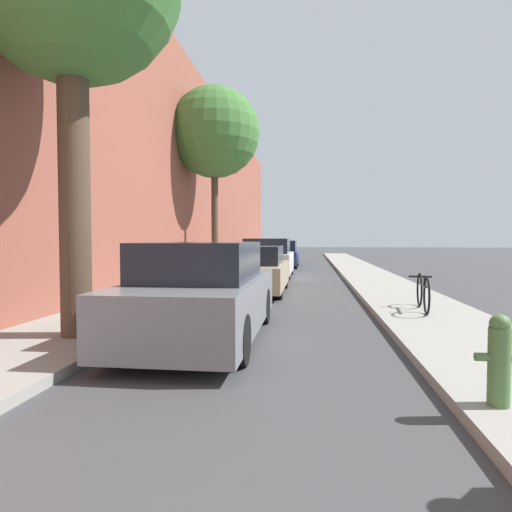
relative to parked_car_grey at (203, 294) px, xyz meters
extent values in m
plane|color=#3D3D3F|center=(0.87, 8.23, -0.68)|extent=(120.00, 120.00, 0.00)
cube|color=gray|center=(-2.03, 8.23, -0.62)|extent=(2.00, 52.00, 0.12)
cube|color=gray|center=(3.77, 8.23, -0.62)|extent=(2.00, 52.00, 0.12)
cube|color=brown|center=(-3.38, 8.23, 3.48)|extent=(0.70, 52.00, 8.31)
cylinder|color=black|center=(-0.73, 1.33, -0.37)|extent=(0.22, 0.61, 0.61)
cylinder|color=black|center=(0.73, 1.33, -0.37)|extent=(0.22, 0.61, 0.61)
cylinder|color=black|center=(-0.73, -1.25, -0.37)|extent=(0.22, 0.61, 0.61)
cylinder|color=black|center=(0.73, -1.25, -0.37)|extent=(0.22, 0.61, 0.61)
cube|color=slate|center=(0.00, 0.04, -0.14)|extent=(1.66, 4.16, 0.74)
cube|color=black|center=(0.00, -0.13, 0.50)|extent=(1.46, 2.16, 0.53)
cylinder|color=black|center=(-0.87, 6.77, -0.36)|extent=(0.22, 0.64, 0.64)
cylinder|color=black|center=(0.78, 6.77, -0.36)|extent=(0.22, 0.64, 0.64)
cylinder|color=black|center=(-0.87, 4.35, -0.36)|extent=(0.22, 0.64, 0.64)
cylinder|color=black|center=(0.78, 4.35, -0.36)|extent=(0.22, 0.64, 0.64)
cube|color=tan|center=(-0.05, 5.56, -0.19)|extent=(1.87, 3.91, 0.62)
cube|color=black|center=(-0.05, 5.40, 0.37)|extent=(1.64, 2.03, 0.48)
cylinder|color=black|center=(-0.88, 11.77, -0.36)|extent=(0.22, 0.63, 0.63)
cylinder|color=black|center=(0.74, 11.77, -0.36)|extent=(0.22, 0.63, 0.63)
cylinder|color=black|center=(-0.88, 9.30, -0.36)|extent=(0.22, 0.63, 0.63)
cylinder|color=black|center=(0.74, 9.30, -0.36)|extent=(0.22, 0.63, 0.63)
cube|color=silver|center=(-0.07, 10.53, -0.13)|extent=(1.84, 3.98, 0.75)
cube|color=black|center=(-0.07, 10.37, 0.53)|extent=(1.62, 2.07, 0.56)
cylinder|color=black|center=(-0.70, 17.58, -0.32)|extent=(0.22, 0.72, 0.72)
cylinder|color=black|center=(0.83, 17.58, -0.32)|extent=(0.22, 0.72, 0.72)
cylinder|color=black|center=(-0.70, 14.95, -0.32)|extent=(0.22, 0.72, 0.72)
cylinder|color=black|center=(0.83, 14.95, -0.32)|extent=(0.22, 0.72, 0.72)
cube|color=navy|center=(0.06, 16.27, -0.15)|extent=(1.74, 4.25, 0.65)
cube|color=black|center=(0.06, 16.10, 0.43)|extent=(1.53, 2.21, 0.52)
cylinder|color=black|center=(-0.80, 22.53, -0.37)|extent=(0.22, 0.61, 0.61)
cylinder|color=black|center=(0.68, 22.53, -0.37)|extent=(0.22, 0.61, 0.61)
cylinder|color=black|center=(-0.80, 20.04, -0.37)|extent=(0.22, 0.61, 0.61)
cylinder|color=black|center=(0.68, 20.04, -0.37)|extent=(0.22, 0.61, 0.61)
cube|color=#1E6066|center=(-0.06, 21.28, -0.14)|extent=(1.69, 4.01, 0.73)
cube|color=black|center=(-0.06, 21.12, 0.46)|extent=(1.48, 2.08, 0.46)
cylinder|color=#4C3A2B|center=(-1.72, -0.48, 1.56)|extent=(0.42, 0.42, 4.23)
cylinder|color=#4C3A2B|center=(-1.95, 9.56, 1.62)|extent=(0.25, 0.25, 4.34)
sphere|color=#3D7033|center=(-1.95, 9.56, 4.70)|extent=(3.31, 3.31, 3.31)
cylinder|color=#47703D|center=(3.10, -2.50, -0.23)|extent=(0.17, 0.17, 0.64)
sphere|color=#47703D|center=(3.10, -2.50, 0.12)|extent=(0.17, 0.17, 0.17)
cylinder|color=#47703D|center=(2.97, -2.50, -0.16)|extent=(0.11, 0.07, 0.07)
torus|color=black|center=(3.74, 2.81, -0.22)|extent=(0.12, 0.68, 0.68)
torus|color=black|center=(3.63, 1.83, -0.22)|extent=(0.12, 0.68, 0.68)
cube|color=black|center=(3.69, 2.32, -0.06)|extent=(0.13, 0.83, 0.04)
cylinder|color=black|center=(3.67, 2.14, 0.03)|extent=(0.04, 0.04, 0.19)
cube|color=black|center=(3.73, 2.73, 0.06)|extent=(0.44, 0.09, 0.04)
camera|label=1|loc=(1.56, -6.24, 0.82)|focal=30.59mm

